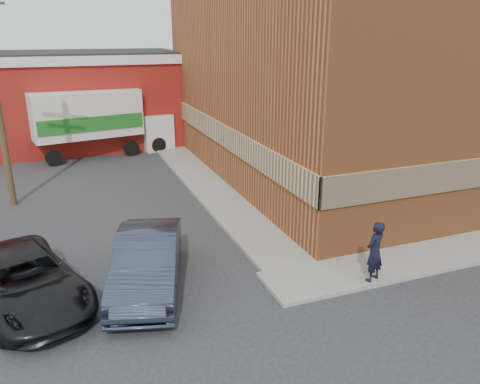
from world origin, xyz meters
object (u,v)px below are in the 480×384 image
object	(u,v)px
brick_building	(355,75)
man	(375,252)
box_truck	(99,118)
sedan	(147,262)
warehouse	(47,99)
suv_a	(26,281)

from	to	relation	value
brick_building	man	size ratio (longest dim) A/B	10.41
man	box_truck	world-z (taller)	box_truck
brick_building	sedan	world-z (taller)	brick_building
warehouse	man	size ratio (longest dim) A/B	9.29
man	suv_a	bearing A→B (deg)	-37.33
sedan	box_truck	bearing A→B (deg)	104.97
man	box_truck	bearing A→B (deg)	-95.10
sedan	suv_a	world-z (taller)	sedan
man	box_truck	xyz separation A→B (m)	(-5.67, 17.68, 1.13)
brick_building	sedan	distance (m)	15.22
warehouse	brick_building	bearing A→B (deg)	-37.20
brick_building	man	bearing A→B (deg)	-120.11
sedan	box_truck	world-z (taller)	box_truck
warehouse	suv_a	bearing A→B (deg)	-91.77
suv_a	box_truck	world-z (taller)	box_truck
man	sedan	bearing A→B (deg)	-42.05
suv_a	box_truck	xyz separation A→B (m)	(3.30, 15.37, 1.44)
suv_a	warehouse	bearing A→B (deg)	68.86
man	suv_a	xyz separation A→B (m)	(-8.97, 2.31, -0.31)
brick_building	man	distance (m)	12.74
warehouse	suv_a	world-z (taller)	warehouse
warehouse	suv_a	size ratio (longest dim) A/B	3.31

